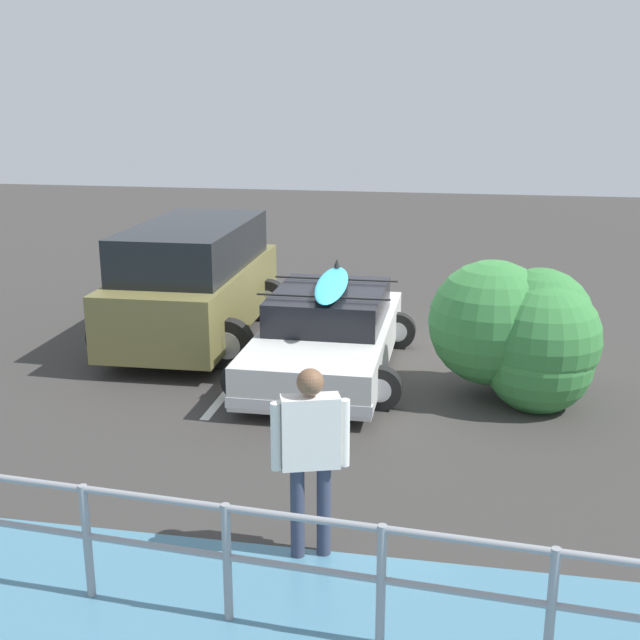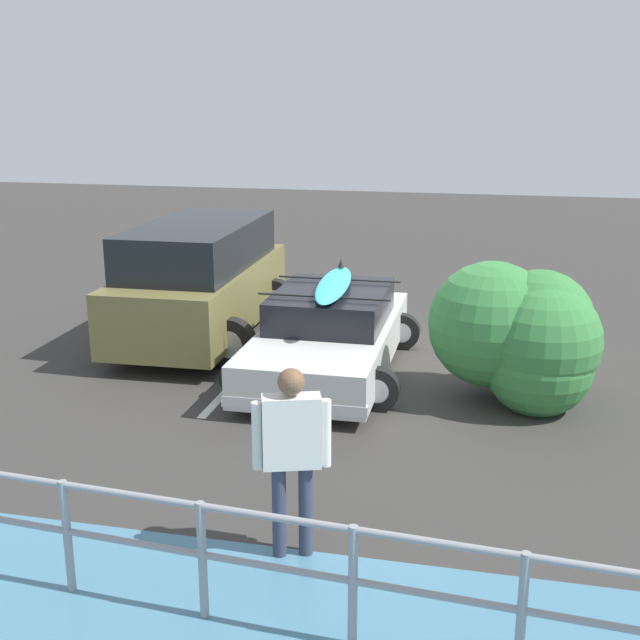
# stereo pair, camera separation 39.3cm
# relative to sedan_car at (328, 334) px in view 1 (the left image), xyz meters

# --- Properties ---
(ground_plane) EXTENTS (44.00, 44.00, 0.02)m
(ground_plane) POSITION_rel_sedan_car_xyz_m (-0.67, -0.41, -0.58)
(ground_plane) COLOR #383533
(ground_plane) RESTS_ON ground
(parking_stripe) EXTENTS (0.12, 4.17, 0.00)m
(parking_stripe) POSITION_rel_sedan_car_xyz_m (1.20, 0.04, -0.56)
(parking_stripe) COLOR silver
(parking_stripe) RESTS_ON ground
(sedan_car) EXTENTS (2.40, 4.29, 1.47)m
(sedan_car) POSITION_rel_sedan_car_xyz_m (0.00, 0.00, 0.00)
(sedan_car) COLOR silver
(sedan_car) RESTS_ON ground
(suv_car) EXTENTS (2.64, 4.57, 1.93)m
(suv_car) POSITION_rel_sedan_car_xyz_m (2.41, -1.15, 0.42)
(suv_car) COLOR brown
(suv_car) RESTS_ON ground
(person_bystander) EXTENTS (0.65, 0.34, 1.74)m
(person_bystander) POSITION_rel_sedan_car_xyz_m (-0.69, 4.86, 0.48)
(person_bystander) COLOR #33384C
(person_bystander) RESTS_ON ground
(railing_fence) EXTENTS (7.17, 0.59, 0.99)m
(railing_fence) POSITION_rel_sedan_car_xyz_m (-0.24, 5.86, 0.07)
(railing_fence) COLOR gray
(railing_fence) RESTS_ON ground
(bush_near_left) EXTENTS (2.22, 1.96, 1.93)m
(bush_near_left) POSITION_rel_sedan_car_xyz_m (-2.71, 0.69, 0.34)
(bush_near_left) COLOR brown
(bush_near_left) RESTS_ON ground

